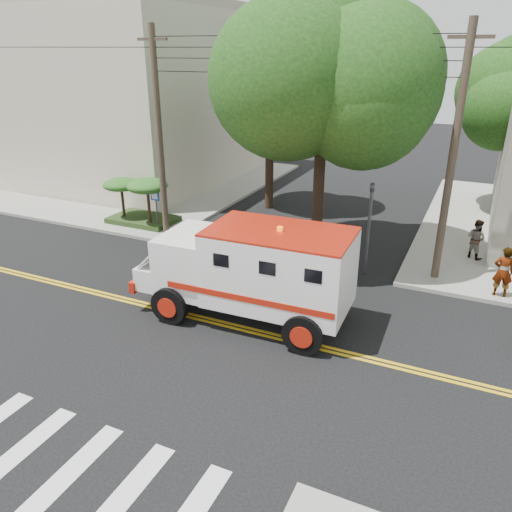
% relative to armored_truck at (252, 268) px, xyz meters
% --- Properties ---
extents(ground, '(100.00, 100.00, 0.00)m').
position_rel_armored_truck_xyz_m(ground, '(-1.31, -0.71, -1.79)').
color(ground, black).
rests_on(ground, ground).
extents(sidewalk_nw, '(17.00, 17.00, 0.15)m').
position_rel_armored_truck_xyz_m(sidewalk_nw, '(-14.81, 12.79, -1.71)').
color(sidewalk_nw, gray).
rests_on(sidewalk_nw, ground).
extents(building_left, '(16.00, 14.00, 10.00)m').
position_rel_armored_truck_xyz_m(building_left, '(-16.81, 14.29, 3.36)').
color(building_left, beige).
rests_on(building_left, sidewalk_nw).
extents(utility_pole_left, '(0.28, 0.28, 9.00)m').
position_rel_armored_truck_xyz_m(utility_pole_left, '(-6.91, 5.29, 2.71)').
color(utility_pole_left, '#382D23').
rests_on(utility_pole_left, ground).
extents(utility_pole_right, '(0.28, 0.28, 9.00)m').
position_rel_armored_truck_xyz_m(utility_pole_right, '(4.99, 5.49, 2.71)').
color(utility_pole_right, '#382D23').
rests_on(utility_pole_right, ground).
extents(tree_main, '(6.08, 5.70, 9.85)m').
position_rel_armored_truck_xyz_m(tree_main, '(0.62, 5.50, 5.41)').
color(tree_main, black).
rests_on(tree_main, ground).
extents(tree_left, '(4.48, 4.20, 7.70)m').
position_rel_armored_truck_xyz_m(tree_left, '(-3.99, 11.08, 3.94)').
color(tree_left, black).
rests_on(tree_left, ground).
extents(traffic_signal, '(0.15, 0.18, 3.60)m').
position_rel_armored_truck_xyz_m(traffic_signal, '(2.49, 4.89, 0.44)').
color(traffic_signal, '#3F3F42').
rests_on(traffic_signal, ground).
extents(accessibility_sign, '(0.45, 0.10, 2.02)m').
position_rel_armored_truck_xyz_m(accessibility_sign, '(-7.51, 5.47, -0.42)').
color(accessibility_sign, '#3F3F42').
rests_on(accessibility_sign, ground).
extents(palm_planter, '(3.52, 2.63, 2.36)m').
position_rel_armored_truck_xyz_m(palm_planter, '(-8.75, 5.92, -0.14)').
color(palm_planter, '#1E3314').
rests_on(palm_planter, sidewalk_nw).
extents(armored_truck, '(6.98, 2.99, 3.14)m').
position_rel_armored_truck_xyz_m(armored_truck, '(0.00, 0.00, 0.00)').
color(armored_truck, white).
rests_on(armored_truck, ground).
extents(pedestrian_a, '(0.69, 0.49, 1.80)m').
position_rel_armored_truck_xyz_m(pedestrian_a, '(7.19, 4.79, -0.74)').
color(pedestrian_a, gray).
rests_on(pedestrian_a, sidewalk_ne).
extents(pedestrian_b, '(0.99, 0.94, 1.62)m').
position_rel_armored_truck_xyz_m(pedestrian_b, '(6.19, 8.08, -0.83)').
color(pedestrian_b, gray).
rests_on(pedestrian_b, sidewalk_ne).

